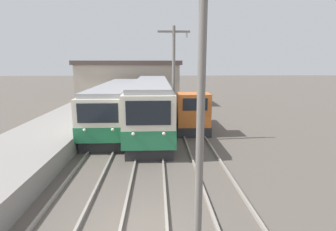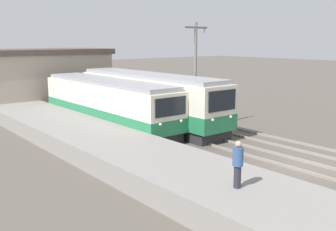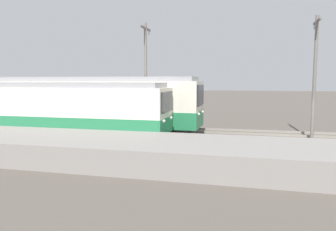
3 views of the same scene
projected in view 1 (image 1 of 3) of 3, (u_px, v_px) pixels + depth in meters
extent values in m
cube|color=gray|center=(167.00, 231.00, 8.00)|extent=(0.10, 60.00, 0.14)
cube|color=gray|center=(218.00, 229.00, 8.07)|extent=(0.10, 60.00, 0.14)
cube|color=gray|center=(264.00, 228.00, 8.12)|extent=(0.10, 60.00, 0.14)
cube|color=#28282B|center=(118.00, 121.00, 21.64)|extent=(2.58, 13.66, 0.70)
cube|color=silver|center=(117.00, 103.00, 21.33)|extent=(2.80, 14.23, 2.45)
cube|color=#267A4C|center=(118.00, 112.00, 21.49)|extent=(2.84, 14.27, 0.88)
cube|color=black|center=(98.00, 113.00, 14.24)|extent=(2.24, 0.06, 1.08)
sphere|color=silver|center=(84.00, 130.00, 14.38)|extent=(0.18, 0.18, 0.18)
sphere|color=silver|center=(113.00, 130.00, 14.45)|extent=(0.18, 0.18, 0.18)
cube|color=#939399|center=(117.00, 86.00, 21.06)|extent=(2.46, 13.66, 0.28)
cube|color=#28282B|center=(152.00, 124.00, 20.70)|extent=(2.58, 14.18, 0.70)
cube|color=silver|center=(152.00, 102.00, 20.35)|extent=(2.80, 14.77, 2.80)
cube|color=#267A4C|center=(152.00, 113.00, 20.53)|extent=(2.84, 14.81, 1.01)
cube|color=black|center=(148.00, 113.00, 12.98)|extent=(2.24, 0.06, 1.23)
sphere|color=silver|center=(133.00, 134.00, 13.15)|extent=(0.18, 0.18, 0.18)
sphere|color=silver|center=(164.00, 134.00, 13.21)|extent=(0.18, 0.18, 0.18)
cube|color=#939399|center=(151.00, 82.00, 20.05)|extent=(2.46, 14.18, 0.28)
cube|color=#28282B|center=(190.00, 124.00, 20.79)|extent=(2.40, 5.66, 0.70)
cube|color=#D16628|center=(193.00, 109.00, 18.61)|extent=(2.28, 1.81, 2.30)
cube|color=black|center=(195.00, 104.00, 17.60)|extent=(1.68, 0.04, 0.83)
cube|color=#D16628|center=(188.00, 109.00, 21.47)|extent=(1.92, 3.75, 1.40)
cylinder|color=black|center=(189.00, 97.00, 21.28)|extent=(0.16, 0.16, 0.50)
cylinder|color=slate|center=(200.00, 123.00, 6.40)|extent=(0.20, 0.20, 7.33)
cylinder|color=slate|center=(174.00, 86.00, 16.71)|extent=(0.20, 0.20, 7.33)
cube|color=slate|center=(174.00, 32.00, 16.05)|extent=(2.00, 0.12, 0.12)
cylinder|color=#B2B2B7|center=(187.00, 35.00, 16.12)|extent=(0.10, 0.10, 0.30)
cube|color=#AD9E8E|center=(130.00, 85.00, 32.85)|extent=(12.00, 6.00, 4.85)
cube|color=#51423D|center=(129.00, 63.00, 32.32)|extent=(12.60, 6.30, 0.50)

